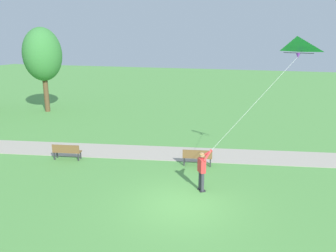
{
  "coord_description": "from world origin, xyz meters",
  "views": [
    {
      "loc": [
        -11.51,
        -2.96,
        6.35
      ],
      "look_at": [
        0.73,
        0.73,
        2.97
      ],
      "focal_mm": 35.54,
      "sensor_mm": 36.0,
      "label": 1
    }
  ],
  "objects_px": {
    "park_bench_near_walkway": "(197,156)",
    "park_bench_far_walkway": "(67,151)",
    "tree_treeline_left": "(43,55)",
    "person_kite_flyer": "(202,168)",
    "flying_kite": "(296,48)"
  },
  "relations": [
    {
      "from": "person_kite_flyer",
      "to": "park_bench_far_walkway",
      "type": "distance_m",
      "value": 7.87
    },
    {
      "from": "park_bench_far_walkway",
      "to": "tree_treeline_left",
      "type": "xyz_separation_m",
      "value": [
        10.27,
        8.71,
        4.47
      ]
    },
    {
      "from": "park_bench_near_walkway",
      "to": "park_bench_far_walkway",
      "type": "xyz_separation_m",
      "value": [
        -1.2,
        6.9,
        0.0
      ]
    },
    {
      "from": "tree_treeline_left",
      "to": "flying_kite",
      "type": "bearing_deg",
      "value": -115.66
    },
    {
      "from": "park_bench_far_walkway",
      "to": "tree_treeline_left",
      "type": "relative_size",
      "value": 0.21
    },
    {
      "from": "person_kite_flyer",
      "to": "park_bench_near_walkway",
      "type": "height_order",
      "value": "person_kite_flyer"
    },
    {
      "from": "person_kite_flyer",
      "to": "park_bench_far_walkway",
      "type": "relative_size",
      "value": 1.18
    },
    {
      "from": "person_kite_flyer",
      "to": "flying_kite",
      "type": "relative_size",
      "value": 0.39
    },
    {
      "from": "person_kite_flyer",
      "to": "tree_treeline_left",
      "type": "xyz_separation_m",
      "value": [
        11.89,
        16.39,
        3.94
      ]
    },
    {
      "from": "flying_kite",
      "to": "park_bench_far_walkway",
      "type": "distance_m",
      "value": 12.41
    },
    {
      "from": "park_bench_near_walkway",
      "to": "park_bench_far_walkway",
      "type": "relative_size",
      "value": 1.0
    },
    {
      "from": "park_bench_near_walkway",
      "to": "park_bench_far_walkway",
      "type": "distance_m",
      "value": 7.0
    },
    {
      "from": "flying_kite",
      "to": "park_bench_near_walkway",
      "type": "xyz_separation_m",
      "value": [
        0.45,
        4.22,
        -5.46
      ]
    },
    {
      "from": "flying_kite",
      "to": "tree_treeline_left",
      "type": "relative_size",
      "value": 0.64
    },
    {
      "from": "park_bench_far_walkway",
      "to": "flying_kite",
      "type": "bearing_deg",
      "value": -86.18
    }
  ]
}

